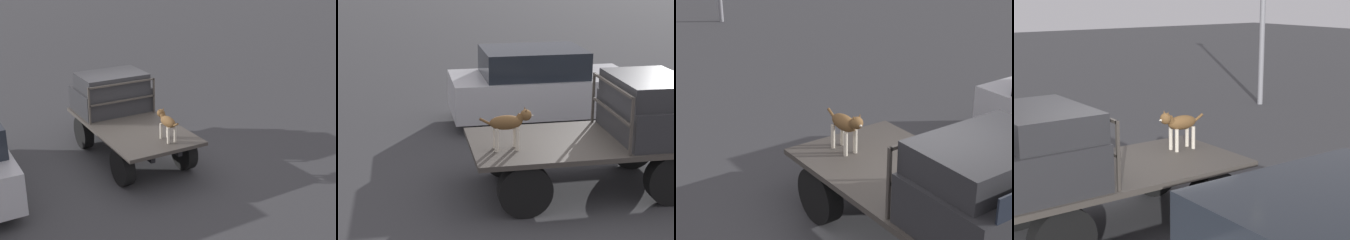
# 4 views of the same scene
# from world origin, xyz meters

# --- Properties ---
(ground_plane) EXTENTS (80.00, 80.00, 0.00)m
(ground_plane) POSITION_xyz_m (0.00, 0.00, 0.00)
(ground_plane) COLOR #38383A
(flatbed_truck) EXTENTS (3.75, 1.88, 0.88)m
(flatbed_truck) POSITION_xyz_m (0.00, 0.00, 0.62)
(flatbed_truck) COLOR black
(flatbed_truck) RESTS_ON ground
(truck_cab) EXTENTS (1.34, 1.76, 0.99)m
(truck_cab) POSITION_xyz_m (1.13, 0.00, 1.35)
(truck_cab) COLOR #28282B
(truck_cab) RESTS_ON flatbed_truck
(truck_headboard) EXTENTS (0.04, 1.76, 0.90)m
(truck_headboard) POSITION_xyz_m (0.42, 0.00, 1.47)
(truck_headboard) COLOR #3D3833
(truck_headboard) RESTS_ON flatbed_truck
(dog) EXTENTS (0.84, 0.23, 0.66)m
(dog) POSITION_xyz_m (-1.28, -0.24, 1.30)
(dog) COLOR beige
(dog) RESTS_ON flatbed_truck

